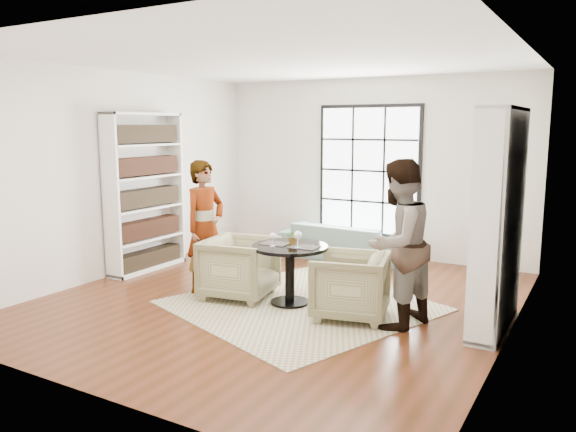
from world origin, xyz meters
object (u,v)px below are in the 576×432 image
Objects in this scene: flower_centerpiece at (293,237)px; person_right at (397,244)px; armchair_left at (240,268)px; pedestal_table at (290,262)px; wine_glass_left at (273,237)px; armchair_right at (350,286)px; person_left at (205,227)px; wine_glass_right at (298,236)px; sofa at (342,241)px.

person_right is at bearing -5.39° from flower_centerpiece.
person_right reaches higher than armchair_left.
pedestal_table is 5.52× the size of wine_glass_left.
pedestal_table is at bearing -109.18° from armchair_right.
armchair_left is 1.03× the size of armchair_right.
pedestal_table is at bearing 45.65° from wine_glass_left.
armchair_left reaches higher than pedestal_table.
armchair_left is 5.11× the size of wine_glass_left.
wine_glass_right is at bearing -82.46° from person_left.
armchair_right is 0.87m from wine_glass_right.
pedestal_table is at bearing -92.90° from armchair_left.
armchair_right is (1.29, -2.63, 0.09)m from sofa.
wine_glass_left is (-1.00, -0.07, 0.49)m from armchair_right.
sofa is 2.65m from armchair_left.
pedestal_table is 0.39m from wine_glass_left.
flower_centerpiece is at bearing 135.25° from wine_glass_right.
armchair_right is at bearing -73.89° from person_right.
armchair_right is at bearing 4.14° from wine_glass_left.
sofa is at bearing 96.11° from wine_glass_left.
person_right is 1.39m from flower_centerpiece.
armchair_left is at bearing -173.34° from pedestal_table.
flower_centerpiece reaches higher than armchair_right.
sofa is 2.34× the size of armchair_left.
armchair_right reaches higher than sofa.
person_right reaches higher than wine_glass_left.
sofa is 2.78m from wine_glass_left.
wine_glass_right is (0.86, -0.01, 0.51)m from armchair_left.
person_right is at bearing -99.63° from armchair_left.
wine_glass_right reaches higher than flower_centerpiece.
armchair_right is at bearing -5.65° from pedestal_table.
person_right reaches higher than sofa.
pedestal_table is 0.53× the size of person_left.
person_left is at bearing 75.53° from sofa.
wine_glass_left is (0.29, -2.71, 0.57)m from sofa.
armchair_right is at bearing -99.65° from armchair_left.
armchair_left is 0.49× the size of person_left.
person_right reaches higher than armchair_right.
armchair_left is at bearing -82.18° from person_left.
flower_centerpiece is at bearing 49.02° from wine_glass_left.
sofa is at bearing -15.10° from armchair_left.
flower_centerpiece reaches higher than sofa.
wine_glass_right reaches higher than sofa.
person_right reaches higher than flower_centerpiece.
person_left is at bearing -103.60° from armchair_right.
wine_glass_left is at bearing -130.98° from flower_centerpiece.
armchair_left is 0.86m from flower_centerpiece.
armchair_right is 4.94× the size of wine_glass_left.
wine_glass_right reaches higher than pedestal_table.
wine_glass_left is 0.32m from wine_glass_right.
armchair_left is 1.00m from wine_glass_right.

